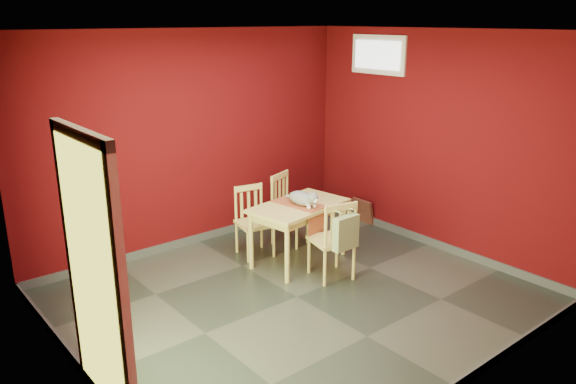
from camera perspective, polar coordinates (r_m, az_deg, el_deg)
ground at (r=6.01m, az=0.91°, el=-10.59°), size 4.50×4.50×0.00m
room_shell at (r=5.99m, az=0.91°, el=-10.17°), size 4.50×4.50×4.50m
doorway at (r=4.19m, az=-19.23°, el=-7.47°), size 0.06×1.01×2.13m
window at (r=7.61m, az=9.13°, el=13.60°), size 0.05×0.90×0.50m
outlet_plate at (r=8.26m, az=0.42°, el=-0.42°), size 0.08×0.02×0.12m
dining_table at (r=6.60m, az=1.11°, el=-1.99°), size 1.25×0.84×0.72m
table_runner at (r=6.51m, az=1.72°, el=-1.89°), size 0.40×0.68×0.33m
chair_far_left at (r=6.89m, az=-3.54°, el=-2.88°), size 0.47×0.47×0.86m
chair_far_right at (r=7.26m, az=0.09°, el=-1.58°), size 0.54×0.54×0.91m
chair_near at (r=6.25m, az=4.65°, el=-4.76°), size 0.52×0.52×0.92m
tote_bag at (r=6.03m, az=5.89°, el=-4.12°), size 0.31×0.19×0.44m
cat at (r=6.52m, az=1.41°, el=-0.38°), size 0.29×0.47×0.22m
picture_frame at (r=8.08m, az=7.63°, el=-1.92°), size 0.12×0.35×0.35m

